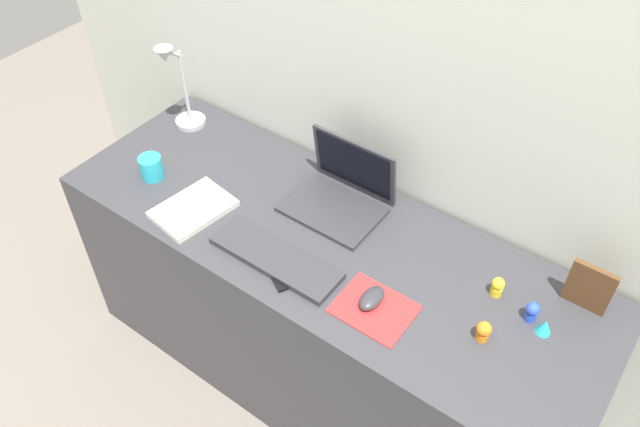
# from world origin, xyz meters

# --- Properties ---
(ground_plane) EXTENTS (6.00, 6.00, 0.00)m
(ground_plane) POSITION_xyz_m (0.00, 0.00, 0.00)
(ground_plane) COLOR slate
(back_wall) EXTENTS (2.96, 0.05, 1.59)m
(back_wall) POSITION_xyz_m (0.00, 0.34, 0.80)
(back_wall) COLOR beige
(back_wall) RESTS_ON ground_plane
(desk) EXTENTS (1.76, 0.61, 0.74)m
(desk) POSITION_xyz_m (0.00, 0.00, 0.37)
(desk) COLOR #38383D
(desk) RESTS_ON ground_plane
(laptop) EXTENTS (0.30, 0.24, 0.21)m
(laptop) POSITION_xyz_m (-0.05, 0.16, 0.79)
(laptop) COLOR #333338
(laptop) RESTS_ON desk
(keyboard) EXTENTS (0.41, 0.13, 0.02)m
(keyboard) POSITION_xyz_m (-0.06, -0.16, 0.75)
(keyboard) COLOR #333338
(keyboard) RESTS_ON desk
(mousepad) EXTENTS (0.21, 0.17, 0.00)m
(mousepad) POSITION_xyz_m (0.27, -0.14, 0.74)
(mousepad) COLOR red
(mousepad) RESTS_ON desk
(mouse) EXTENTS (0.06, 0.10, 0.03)m
(mouse) POSITION_xyz_m (0.25, -0.13, 0.76)
(mouse) COLOR #333338
(mouse) RESTS_ON mousepad
(cell_phone) EXTENTS (0.12, 0.14, 0.01)m
(cell_phone) POSITION_xyz_m (0.02, -0.18, 0.74)
(cell_phone) COLOR black
(cell_phone) RESTS_ON desk
(desk_lamp) EXTENTS (0.11, 0.15, 0.34)m
(desk_lamp) POSITION_xyz_m (-0.74, 0.15, 0.90)
(desk_lamp) COLOR #B7B7BC
(desk_lamp) RESTS_ON desk
(notebook_pad) EXTENTS (0.20, 0.26, 0.02)m
(notebook_pad) POSITION_xyz_m (-0.40, -0.15, 0.75)
(notebook_pad) COLOR silver
(notebook_pad) RESTS_ON desk
(picture_frame) EXTENTS (0.12, 0.02, 0.15)m
(picture_frame) POSITION_xyz_m (0.72, 0.21, 0.81)
(picture_frame) COLOR brown
(picture_frame) RESTS_ON desk
(coffee_mug) EXTENTS (0.08, 0.08, 0.08)m
(coffee_mug) POSITION_xyz_m (-0.63, -0.11, 0.78)
(coffee_mug) COLOR #28B7CC
(coffee_mug) RESTS_ON desk
(toy_figurine_cyan) EXTENTS (0.04, 0.04, 0.05)m
(toy_figurine_cyan) POSITION_xyz_m (0.67, 0.06, 0.76)
(toy_figurine_cyan) COLOR #28B7CC
(toy_figurine_cyan) RESTS_ON desk
(toy_figurine_yellow) EXTENTS (0.04, 0.04, 0.06)m
(toy_figurine_yellow) POSITION_xyz_m (0.51, 0.10, 0.77)
(toy_figurine_yellow) COLOR yellow
(toy_figurine_yellow) RESTS_ON desk
(toy_figurine_blue) EXTENTS (0.04, 0.04, 0.06)m
(toy_figurine_blue) POSITION_xyz_m (0.62, 0.08, 0.77)
(toy_figurine_blue) COLOR blue
(toy_figurine_blue) RESTS_ON desk
(toy_figurine_orange) EXTENTS (0.04, 0.04, 0.06)m
(toy_figurine_orange) POSITION_xyz_m (0.55, -0.06, 0.77)
(toy_figurine_orange) COLOR orange
(toy_figurine_orange) RESTS_ON desk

